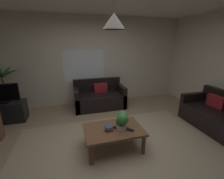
{
  "coord_description": "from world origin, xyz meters",
  "views": [
    {
      "loc": [
        -0.74,
        -2.34,
        1.9
      ],
      "look_at": [
        0.0,
        0.3,
        1.05
      ],
      "focal_mm": 24.49,
      "sensor_mm": 36.0,
      "label": 1
    }
  ],
  "objects": [
    {
      "name": "tv_stand",
      "position": [
        -2.34,
        1.68,
        0.25
      ],
      "size": [
        0.9,
        0.44,
        0.5
      ],
      "primitive_type": "cube",
      "color": "black",
      "rests_on": "ground"
    },
    {
      "name": "pendant_lamp",
      "position": [
        -0.06,
        -0.03,
        2.2
      ],
      "size": [
        0.34,
        0.34,
        0.58
      ],
      "color": "black"
    },
    {
      "name": "coffee_table",
      "position": [
        -0.06,
        -0.03,
        0.35
      ],
      "size": [
        1.04,
        0.69,
        0.41
      ],
      "color": "brown",
      "rests_on": "ground"
    },
    {
      "name": "couch_under_window",
      "position": [
        0.07,
        1.96,
        0.28
      ],
      "size": [
        1.47,
        0.81,
        0.82
      ],
      "color": "black",
      "rests_on": "ground"
    },
    {
      "name": "potted_palm_corner",
      "position": [
        -2.45,
        2.17,
        0.66
      ],
      "size": [
        0.94,
        0.94,
        1.39
      ],
      "color": "#4C4C51",
      "rests_on": "ground"
    },
    {
      "name": "window_pane",
      "position": [
        -0.29,
        2.43,
        1.21
      ],
      "size": [
        1.24,
        0.01,
        0.96
      ],
      "primitive_type": "cube",
      "color": "white"
    },
    {
      "name": "book_on_table_0",
      "position": [
        -0.15,
        -0.06,
        0.43
      ],
      "size": [
        0.16,
        0.14,
        0.03
      ],
      "primitive_type": "cube",
      "rotation": [
        0.0,
        0.0,
        -0.27
      ],
      "color": "#B22D2D",
      "rests_on": "coffee_table"
    },
    {
      "name": "couch_right_side",
      "position": [
        2.42,
        0.01,
        0.28
      ],
      "size": [
        0.81,
        1.51,
        0.82
      ],
      "rotation": [
        0.0,
        0.0,
        -1.57
      ],
      "color": "black",
      "rests_on": "ground"
    },
    {
      "name": "remote_on_table_0",
      "position": [
        -0.01,
        -0.04,
        0.42
      ],
      "size": [
        0.14,
        0.15,
        0.02
      ],
      "primitive_type": "cube",
      "rotation": [
        0.0,
        0.0,
        3.87
      ],
      "color": "black",
      "rests_on": "coffee_table"
    },
    {
      "name": "book_on_table_1",
      "position": [
        -0.15,
        -0.06,
        0.46
      ],
      "size": [
        0.13,
        0.11,
        0.03
      ],
      "primitive_type": "cube",
      "rotation": [
        0.0,
        0.0,
        0.18
      ],
      "color": "gold",
      "rests_on": "coffee_table"
    },
    {
      "name": "remote_on_table_1",
      "position": [
        0.19,
        -0.14,
        0.42
      ],
      "size": [
        0.14,
        0.15,
        0.02
      ],
      "primitive_type": "cube",
      "rotation": [
        0.0,
        0.0,
        3.87
      ],
      "color": "black",
      "rests_on": "coffee_table"
    },
    {
      "name": "rug",
      "position": [
        0.0,
        -0.2,
        0.0
      ],
      "size": [
        3.75,
        2.67,
        0.01
      ],
      "primitive_type": "cube",
      "color": "tan",
      "rests_on": "ground"
    },
    {
      "name": "potted_plant_on_table",
      "position": [
        0.08,
        -0.07,
        0.6
      ],
      "size": [
        0.22,
        0.24,
        0.33
      ],
      "color": "beige",
      "rests_on": "coffee_table"
    },
    {
      "name": "book_on_table_2",
      "position": [
        -0.16,
        -0.07,
        0.48
      ],
      "size": [
        0.14,
        0.13,
        0.03
      ],
      "primitive_type": "cube",
      "rotation": [
        0.0,
        0.0,
        0.23
      ],
      "color": "#2D4C8C",
      "rests_on": "coffee_table"
    },
    {
      "name": "floor",
      "position": [
        0.0,
        0.0,
        -0.01
      ],
      "size": [
        5.78,
        4.86,
        0.02
      ],
      "primitive_type": "cube",
      "color": "#9E8466",
      "rests_on": "ground"
    },
    {
      "name": "tv",
      "position": [
        -2.34,
        1.66,
        0.74
      ],
      "size": [
        0.75,
        0.16,
        0.47
      ],
      "color": "black",
      "rests_on": "tv_stand"
    },
    {
      "name": "wall_back",
      "position": [
        0.0,
        2.46,
        1.33
      ],
      "size": [
        5.9,
        0.06,
        2.67
      ],
      "primitive_type": "cube",
      "color": "beige",
      "rests_on": "ground"
    }
  ]
}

